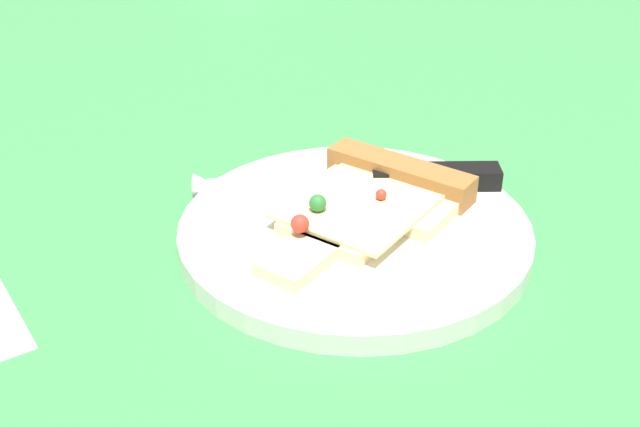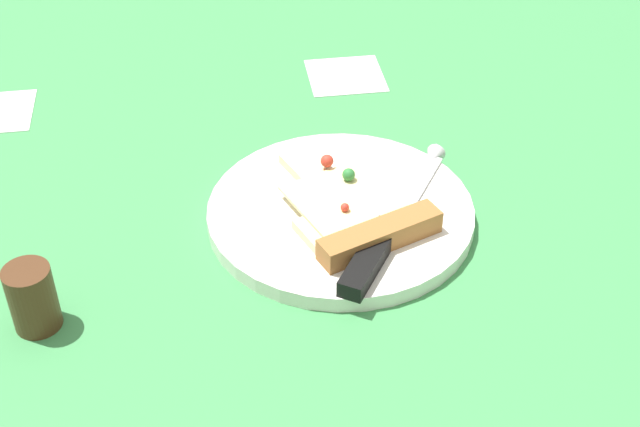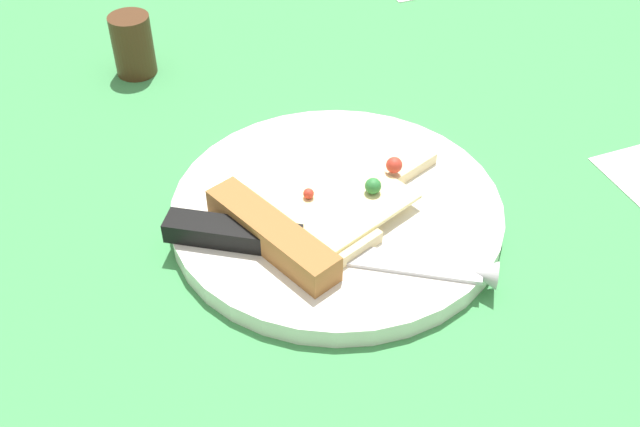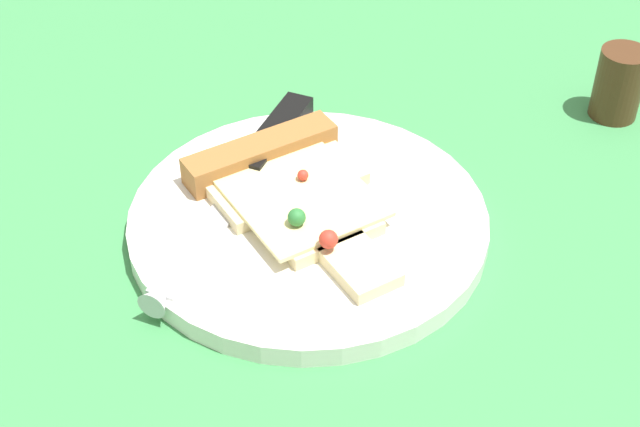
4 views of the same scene
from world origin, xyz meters
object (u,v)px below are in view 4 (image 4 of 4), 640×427
object	(u,v)px
knife	(250,172)
pepper_shaker	(619,84)
pizza_slice	(290,189)
plate	(309,226)

from	to	relation	value
knife	pepper_shaker	xyz separation A→B (cm)	(31.03, 5.40, 0.84)
pizza_slice	pepper_shaker	distance (cm)	29.60
plate	knife	distance (cm)	6.41
pepper_shaker	pizza_slice	bearing A→B (deg)	-163.97
pizza_slice	pepper_shaker	world-z (taller)	pepper_shaker
pepper_shaker	plate	bearing A→B (deg)	-159.00
plate	knife	bearing A→B (deg)	124.66
pizza_slice	pepper_shaker	xyz separation A→B (cm)	(28.44, 8.17, 0.65)
knife	pepper_shaker	distance (cm)	31.51
plate	knife	xyz separation A→B (cm)	(-3.56, 5.14, 1.39)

